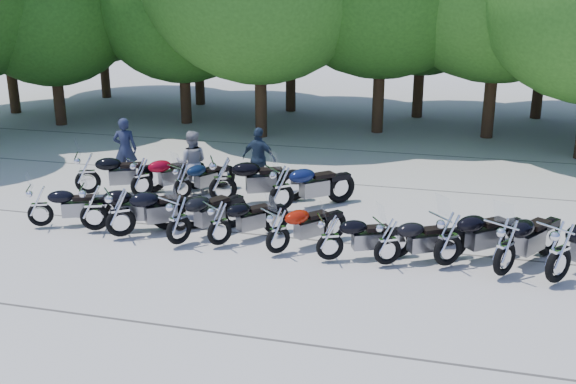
% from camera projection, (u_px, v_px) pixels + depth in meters
% --- Properties ---
extents(ground, '(90.00, 90.00, 0.00)m').
position_uv_depth(ground, '(270.00, 263.00, 14.07)').
color(ground, '#A29C92').
rests_on(ground, ground).
extents(motorcycle_0, '(2.14, 1.45, 1.17)m').
position_uv_depth(motorcycle_0, '(40.00, 205.00, 15.84)').
color(motorcycle_0, black).
rests_on(motorcycle_0, ground).
extents(motorcycle_1, '(2.40, 1.51, 1.30)m').
position_uv_depth(motorcycle_1, '(94.00, 207.00, 15.54)').
color(motorcycle_1, black).
rests_on(motorcycle_1, ground).
extents(motorcycle_2, '(2.30, 2.05, 1.34)m').
position_uv_depth(motorcycle_2, '(120.00, 211.00, 15.15)').
color(motorcycle_2, black).
rests_on(motorcycle_2, ground).
extents(motorcycle_3, '(1.70, 2.38, 1.31)m').
position_uv_depth(motorcycle_3, '(178.00, 219.00, 14.74)').
color(motorcycle_3, black).
rests_on(motorcycle_3, ground).
extents(motorcycle_4, '(1.84, 1.99, 1.18)m').
position_uv_depth(motorcycle_4, '(219.00, 222.00, 14.72)').
color(motorcycle_4, black).
rests_on(motorcycle_4, ground).
extents(motorcycle_5, '(1.85, 2.01, 1.19)m').
position_uv_depth(motorcycle_5, '(278.00, 230.00, 14.28)').
color(motorcycle_5, '#961405').
rests_on(motorcycle_5, ground).
extents(motorcycle_6, '(2.12, 1.42, 1.16)m').
position_uv_depth(motorcycle_6, '(330.00, 237.00, 13.93)').
color(motorcycle_6, black).
rests_on(motorcycle_6, ground).
extents(motorcycle_7, '(2.11, 1.62, 1.18)m').
position_uv_depth(motorcycle_7, '(388.00, 240.00, 13.70)').
color(motorcycle_7, black).
rests_on(motorcycle_7, ground).
extents(motorcycle_8, '(2.28, 2.12, 1.35)m').
position_uv_depth(motorcycle_8, '(449.00, 238.00, 13.61)').
color(motorcycle_8, black).
rests_on(motorcycle_8, ground).
extents(motorcycle_9, '(1.97, 2.46, 1.39)m').
position_uv_depth(motorcycle_9, '(506.00, 246.00, 13.16)').
color(motorcycle_9, black).
rests_on(motorcycle_9, ground).
extents(motorcycle_10, '(2.24, 2.48, 1.45)m').
position_uv_depth(motorcycle_10, '(560.00, 251.00, 12.83)').
color(motorcycle_10, black).
rests_on(motorcycle_10, ground).
extents(motorcycle_11, '(2.46, 1.68, 1.35)m').
position_uv_depth(motorcycle_11, '(87.00, 172.00, 18.18)').
color(motorcycle_11, black).
rests_on(motorcycle_11, ground).
extents(motorcycle_12, '(1.98, 2.15, 1.27)m').
position_uv_depth(motorcycle_12, '(141.00, 176.00, 17.96)').
color(motorcycle_12, maroon).
rests_on(motorcycle_12, ground).
extents(motorcycle_13, '(1.57, 2.07, 1.15)m').
position_uv_depth(motorcycle_13, '(182.00, 180.00, 17.79)').
color(motorcycle_13, '#0B1A33').
rests_on(motorcycle_13, ground).
extents(motorcycle_14, '(2.65, 1.82, 1.45)m').
position_uv_depth(motorcycle_14, '(223.00, 179.00, 17.42)').
color(motorcycle_14, black).
rests_on(motorcycle_14, ground).
extents(motorcycle_15, '(2.31, 2.20, 1.38)m').
position_uv_depth(motorcycle_15, '(281.00, 187.00, 16.85)').
color(motorcycle_15, '#0E173E').
rests_on(motorcycle_15, ground).
extents(rider_0, '(0.77, 0.60, 1.86)m').
position_uv_depth(rider_0, '(125.00, 149.00, 19.60)').
color(rider_0, '#1C223B').
rests_on(rider_0, ground).
extents(rider_1, '(1.00, 0.87, 1.77)m').
position_uv_depth(rider_1, '(192.00, 163.00, 18.34)').
color(rider_1, gray).
rests_on(rider_1, ground).
extents(rider_2, '(1.10, 0.63, 1.77)m').
position_uv_depth(rider_2, '(259.00, 159.00, 18.73)').
color(rider_2, '#202F43').
rests_on(rider_2, ground).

